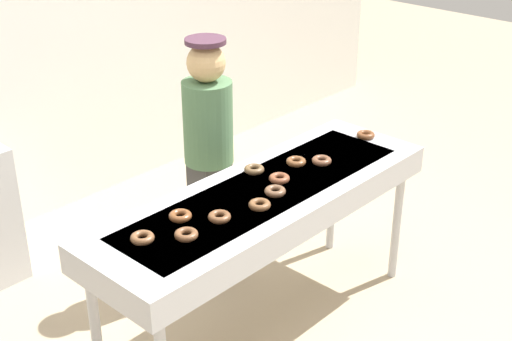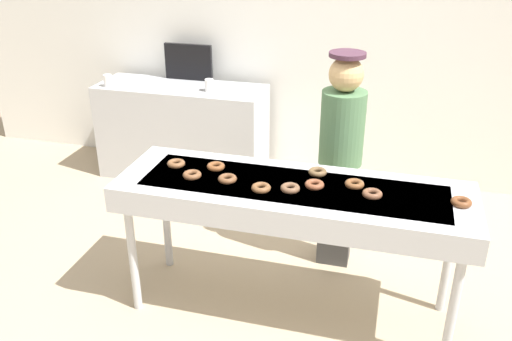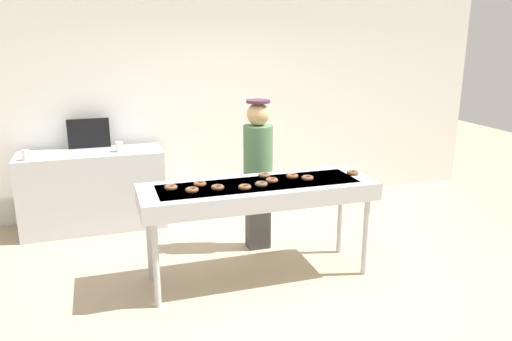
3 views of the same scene
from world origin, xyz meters
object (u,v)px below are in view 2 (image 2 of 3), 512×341
chocolate_donut_4 (261,188)px  paper_cup_1 (209,85)px  chocolate_donut_1 (372,194)px  chocolate_donut_5 (354,184)px  chocolate_donut_2 (192,175)px  chocolate_donut_6 (314,185)px  prep_counter (183,132)px  chocolate_donut_10 (318,172)px  chocolate_donut_0 (176,164)px  chocolate_donut_7 (216,167)px  chocolate_donut_8 (227,179)px  paper_cup_0 (108,81)px  fryer_conveyor (292,198)px  menu_display (189,62)px  chocolate_donut_9 (461,202)px  chocolate_donut_3 (289,188)px  worker_baker (341,152)px

chocolate_donut_4 → paper_cup_1: bearing=118.3°
chocolate_donut_1 → chocolate_donut_5: size_ratio=1.00×
chocolate_donut_2 → chocolate_donut_6: (0.77, 0.07, 0.00)m
prep_counter → paper_cup_1: paper_cup_1 is taller
chocolate_donut_10 → chocolate_donut_4: bearing=-133.0°
chocolate_donut_4 → chocolate_donut_0: bearing=163.1°
chocolate_donut_5 → chocolate_donut_7: (-0.90, 0.02, 0.00)m
chocolate_donut_5 → prep_counter: 2.58m
chocolate_donut_6 → prep_counter: (-1.63, 1.80, -0.49)m
chocolate_donut_6 → chocolate_donut_10: same height
chocolate_donut_4 → chocolate_donut_8: bearing=164.7°
paper_cup_0 → paper_cup_1: (1.00, 0.11, 0.00)m
fryer_conveyor → chocolate_donut_6: (0.13, 0.01, 0.11)m
chocolate_donut_2 → fryer_conveyor: bearing=5.5°
chocolate_donut_1 → paper_cup_0: (-2.64, 1.64, 0.04)m
chocolate_donut_4 → menu_display: 2.55m
chocolate_donut_9 → chocolate_donut_7: bearing=176.7°
prep_counter → paper_cup_0: bearing=-164.0°
chocolate_donut_9 → menu_display: (-2.47, 2.04, 0.16)m
chocolate_donut_0 → chocolate_donut_3: same height
chocolate_donut_0 → chocolate_donut_3: (0.80, -0.15, 0.00)m
chocolate_donut_4 → chocolate_donut_5: 0.57m
chocolate_donut_10 → prep_counter: 2.33m
fryer_conveyor → menu_display: 2.55m
chocolate_donut_9 → paper_cup_0: 3.52m
chocolate_donut_8 → worker_baker: (0.61, 0.72, -0.05)m
chocolate_donut_1 → chocolate_donut_9: same height
menu_display → prep_counter: bearing=-90.0°
chocolate_donut_0 → chocolate_donut_6: 0.93m
chocolate_donut_7 → chocolate_donut_3: bearing=-18.4°
chocolate_donut_10 → chocolate_donut_3: bearing=-114.9°
chocolate_donut_0 → chocolate_donut_1: (1.28, -0.09, 0.00)m
chocolate_donut_6 → chocolate_donut_7: 0.67m
chocolate_donut_2 → chocolate_donut_0: bearing=141.1°
prep_counter → chocolate_donut_2: bearing=-65.3°
paper_cup_0 → worker_baker: bearing=-21.8°
chocolate_donut_5 → paper_cup_0: size_ratio=1.02×
chocolate_donut_1 → chocolate_donut_7: (-1.01, 0.12, 0.00)m
fryer_conveyor → chocolate_donut_4: (-0.17, -0.12, 0.11)m
chocolate_donut_3 → chocolate_donut_8: same height
menu_display → chocolate_donut_9: bearing=-39.5°
fryer_conveyor → worker_baker: (0.21, 0.67, 0.06)m
chocolate_donut_9 → chocolate_donut_4: bearing=-173.5°
chocolate_donut_5 → worker_baker: worker_baker is taller
chocolate_donut_10 → chocolate_donut_9: bearing=-11.9°
chocolate_donut_7 → paper_cup_1: paper_cup_1 is taller
chocolate_donut_5 → paper_cup_0: (-2.53, 1.53, 0.04)m
chocolate_donut_1 → chocolate_donut_4: 0.66m
chocolate_donut_5 → prep_counter: size_ratio=0.07×
chocolate_donut_8 → paper_cup_1: size_ratio=1.02×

